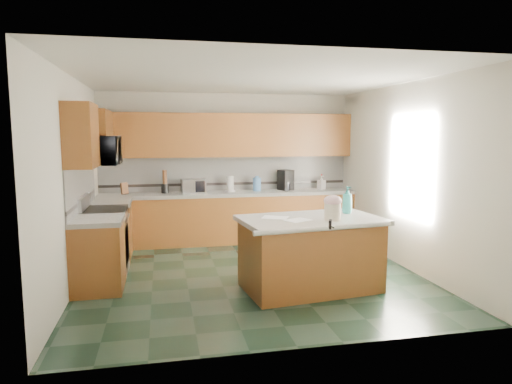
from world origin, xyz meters
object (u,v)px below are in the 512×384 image
object	(u,v)px
knife_block	(124,189)
island_top	(311,220)
island_base	(310,256)
toaster_oven	(194,186)
coffee_maker	(286,180)
soap_bottle_island	(347,200)
treat_jar	(333,212)

from	to	relation	value
knife_block	island_top	bearing A→B (deg)	-69.81
island_base	island_top	world-z (taller)	island_top
knife_block	toaster_oven	world-z (taller)	toaster_oven
knife_block	coffee_maker	xyz separation A→B (m)	(2.91, 0.03, 0.09)
soap_bottle_island	toaster_oven	size ratio (longest dim) A/B	0.85
island_top	knife_block	size ratio (longest dim) A/B	8.68
island_base	treat_jar	bearing A→B (deg)	-54.72
treat_jar	soap_bottle_island	size ratio (longest dim) A/B	0.58
island_top	soap_bottle_island	size ratio (longest dim) A/B	4.88
island_top	toaster_oven	size ratio (longest dim) A/B	4.17
soap_bottle_island	knife_block	world-z (taller)	soap_bottle_island
treat_jar	coffee_maker	bearing A→B (deg)	99.77
coffee_maker	island_base	bearing A→B (deg)	-120.69
soap_bottle_island	toaster_oven	distance (m)	3.17
toaster_oven	island_top	bearing A→B (deg)	-68.91
toaster_oven	coffee_maker	bearing A→B (deg)	-2.18
island_top	treat_jar	xyz separation A→B (m)	(0.20, -0.22, 0.13)
treat_jar	knife_block	size ratio (longest dim) A/B	1.04
island_top	soap_bottle_island	bearing A→B (deg)	13.10
coffee_maker	soap_bottle_island	bearing A→B (deg)	-108.97
island_top	knife_block	distance (m)	3.73
island_top	soap_bottle_island	xyz separation A→B (m)	(0.57, 0.21, 0.21)
treat_jar	coffee_maker	xyz separation A→B (m)	(0.25, 3.05, 0.08)
island_base	toaster_oven	size ratio (longest dim) A/B	3.92
knife_block	coffee_maker	distance (m)	2.91
island_base	coffee_maker	size ratio (longest dim) A/B	4.33
soap_bottle_island	coffee_maker	bearing A→B (deg)	75.95
treat_jar	island_top	bearing A→B (deg)	147.05
coffee_maker	toaster_oven	bearing A→B (deg)	159.42
treat_jar	coffee_maker	world-z (taller)	coffee_maker
island_base	soap_bottle_island	world-z (taller)	soap_bottle_island
island_base	soap_bottle_island	xyz separation A→B (m)	(0.57, 0.21, 0.67)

